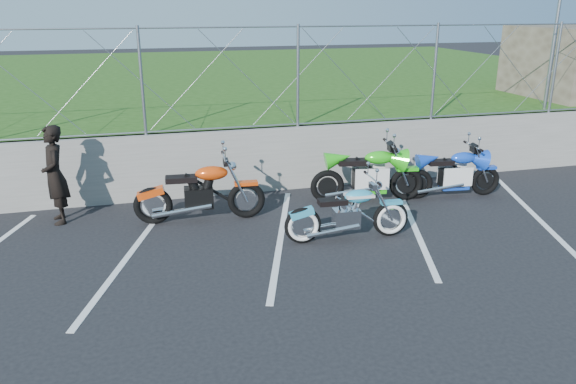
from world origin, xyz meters
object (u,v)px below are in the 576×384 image
object	(u,v)px
cruiser_turquoise	(349,215)
naked_orange	(202,194)
sportbike_blue	(454,175)
sportbike_green	(369,177)
person_standing	(55,175)

from	to	relation	value
cruiser_turquoise	naked_orange	distance (m)	2.64
naked_orange	sportbike_blue	size ratio (longest dim) A/B	1.15
sportbike_green	sportbike_blue	bearing A→B (deg)	3.23
sportbike_green	person_standing	xyz separation A→B (m)	(-5.68, 0.40, 0.37)
cruiser_turquoise	sportbike_blue	distance (m)	3.15
sportbike_green	sportbike_blue	world-z (taller)	sportbike_green
sportbike_green	naked_orange	bearing A→B (deg)	-167.30
naked_orange	sportbike_blue	xyz separation A→B (m)	(4.97, 0.02, -0.04)
person_standing	sportbike_green	bearing A→B (deg)	73.38
cruiser_turquoise	sportbike_blue	size ratio (longest dim) A/B	1.04
naked_orange	person_standing	world-z (taller)	person_standing
naked_orange	sportbike_blue	bearing A→B (deg)	4.54
naked_orange	sportbike_green	size ratio (longest dim) A/B	1.04
sportbike_blue	person_standing	size ratio (longest dim) A/B	1.16
sportbike_blue	person_standing	world-z (taller)	person_standing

